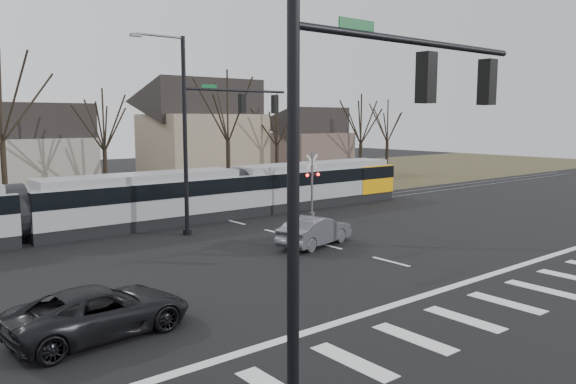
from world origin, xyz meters
TOP-DOWN VIEW (x-y plane):
  - ground at (0.00, 0.00)m, footprint 140.00×140.00m
  - grass_verge at (0.00, 32.00)m, footprint 140.00×28.00m
  - crosswalk at (0.00, -4.00)m, footprint 27.00×2.60m
  - stop_line at (0.00, -1.80)m, footprint 28.00×0.35m
  - lane_dashes at (0.00, 16.00)m, footprint 0.18×30.00m
  - rail_pair at (0.00, 15.80)m, footprint 90.00×1.52m
  - tram at (-5.07, 16.00)m, footprint 39.79×2.95m
  - sedan at (-0.44, 6.39)m, footprint 3.62×5.11m
  - suv at (-12.67, 1.69)m, footprint 3.07×5.40m
  - signal_pole_near_left at (-10.41, -6.00)m, footprint 9.28×0.44m
  - signal_pole_far at (-2.41, 12.50)m, footprint 9.28×0.44m
  - rail_crossing_signal at (5.00, 12.79)m, footprint 1.08×0.36m
  - tree_row at (2.00, 26.00)m, footprint 59.20×7.20m
  - house_b at (-5.00, 36.00)m, footprint 8.64×7.56m
  - house_c at (9.00, 33.00)m, footprint 10.80×8.64m
  - house_d at (24.00, 35.00)m, footprint 8.64×7.56m

SIDE VIEW (x-z plane):
  - ground at x=0.00m, z-range 0.00..0.00m
  - grass_verge at x=0.00m, z-range 0.00..0.01m
  - crosswalk at x=0.00m, z-range 0.00..0.01m
  - stop_line at x=0.00m, z-range 0.00..0.01m
  - lane_dashes at x=0.00m, z-range 0.00..0.01m
  - rail_pair at x=0.00m, z-range 0.00..0.06m
  - suv at x=-12.67m, z-range 0.00..1.41m
  - sedan at x=-0.44m, z-range 0.00..1.44m
  - tram at x=-5.07m, z-range 0.14..3.15m
  - rail_crossing_signal at x=5.00m, z-range -0.11..3.89m
  - house_b at x=-5.00m, z-range 0.14..7.79m
  - house_d at x=24.00m, z-range 0.14..7.79m
  - tree_row at x=2.00m, z-range 0.00..10.00m
  - house_c at x=9.00m, z-range 0.18..10.28m
  - signal_pole_near_left at x=-10.41m, z-range 0.60..10.80m
  - signal_pole_far at x=-2.41m, z-range 0.60..10.80m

